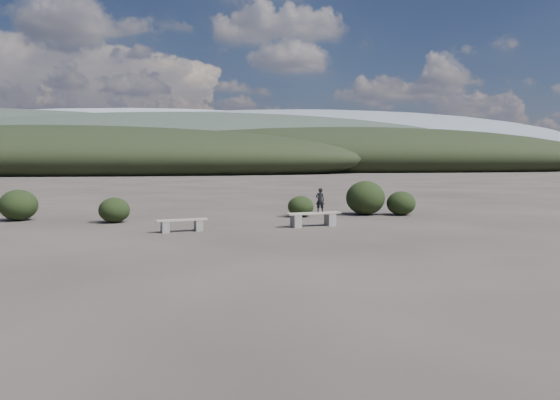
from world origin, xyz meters
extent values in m
plane|color=#322B26|center=(0.00, 0.00, 0.00)|extent=(1200.00, 1200.00, 0.00)
cube|color=slate|center=(-2.90, 4.69, 0.18)|extent=(0.31, 0.37, 0.37)
cube|color=slate|center=(-1.84, 4.98, 0.18)|extent=(0.31, 0.37, 0.37)
cube|color=gray|center=(-2.37, 4.83, 0.39)|extent=(1.68, 0.77, 0.05)
cube|color=slate|center=(1.50, 5.43, 0.22)|extent=(0.37, 0.45, 0.45)
cube|color=slate|center=(2.80, 5.77, 0.22)|extent=(0.37, 0.45, 0.45)
cube|color=gray|center=(2.15, 5.60, 0.47)|extent=(2.05, 0.92, 0.06)
imported|color=black|center=(2.40, 5.67, 0.93)|extent=(0.31, 0.21, 0.85)
ellipsoid|color=black|center=(-4.94, 7.95, 0.47)|extent=(1.15, 1.15, 0.94)
ellipsoid|color=black|center=(2.34, 8.96, 0.43)|extent=(1.08, 1.08, 0.86)
ellipsoid|color=black|center=(5.25, 9.41, 0.73)|extent=(1.66, 1.66, 1.46)
ellipsoid|color=black|center=(6.70, 9.04, 0.51)|extent=(1.22, 1.22, 1.02)
ellipsoid|color=black|center=(-8.70, 9.22, 0.60)|extent=(1.42, 1.42, 1.20)
ellipsoid|color=black|center=(-25.00, 90.00, 2.70)|extent=(110.00, 40.00, 12.00)
ellipsoid|color=black|center=(35.00, 110.00, 3.15)|extent=(120.00, 44.00, 14.00)
ellipsoid|color=#2A3329|center=(0.00, 160.00, 5.40)|extent=(190.00, 64.00, 24.00)
ellipsoid|color=slate|center=(70.00, 300.00, 9.90)|extent=(340.00, 110.00, 44.00)
ellipsoid|color=gray|center=(-30.00, 400.00, 12.60)|extent=(460.00, 140.00, 56.00)
camera|label=1|loc=(-1.87, -13.02, 2.28)|focal=35.00mm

